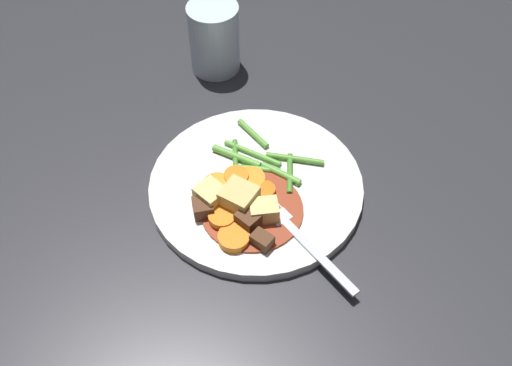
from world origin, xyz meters
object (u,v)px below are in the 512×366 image
carrot_slice_2 (217,186)px  carrot_slice_3 (251,178)px  carrot_slice_1 (265,191)px  potato_chunk_0 (239,199)px  carrot_slice_5 (222,218)px  carrot_slice_4 (234,238)px  water_glass (214,38)px  dinner_plate (256,186)px  meat_chunk_2 (252,219)px  carrot_slice_0 (237,177)px  potato_chunk_2 (264,211)px  fork (298,235)px  meat_chunk_1 (262,240)px  meat_chunk_0 (203,208)px  potato_chunk_1 (211,196)px

carrot_slice_2 → carrot_slice_3: size_ratio=0.98×
carrot_slice_1 → potato_chunk_0: bearing=-49.3°
carrot_slice_1 → carrot_slice_5: bearing=-43.9°
carrot_slice_4 → water_glass: size_ratio=0.36×
dinner_plate → meat_chunk_2: meat_chunk_2 is taller
dinner_plate → carrot_slice_4: carrot_slice_4 is taller
carrot_slice_2 → meat_chunk_2: meat_chunk_2 is taller
potato_chunk_0 → carrot_slice_0: bearing=-168.1°
potato_chunk_2 → potato_chunk_0: bearing=-111.4°
fork → carrot_slice_1: bearing=-142.6°
carrot_slice_1 → meat_chunk_1: size_ratio=1.07×
dinner_plate → meat_chunk_0: size_ratio=10.82×
carrot_slice_5 → potato_chunk_1: potato_chunk_1 is taller
carrot_slice_0 → potato_chunk_1: (0.04, -0.02, 0.01)m
dinner_plate → fork: fork is taller
potato_chunk_1 → water_glass: water_glass is taller
dinner_plate → water_glass: size_ratio=2.59×
carrot_slice_0 → meat_chunk_1: size_ratio=1.28×
carrot_slice_3 → fork: 0.10m
carrot_slice_0 → carrot_slice_3: 0.02m
carrot_slice_2 → water_glass: bearing=-170.3°
carrot_slice_1 → water_glass: bearing=-158.0°
potato_chunk_0 → potato_chunk_2: (0.01, 0.03, -0.00)m
potato_chunk_2 → meat_chunk_0: 0.07m
meat_chunk_0 → meat_chunk_1: size_ratio=1.03×
meat_chunk_0 → dinner_plate: bearing=133.0°
carrot_slice_5 → fork: (0.01, 0.09, -0.00)m
potato_chunk_0 → meat_chunk_0: 0.04m
dinner_plate → potato_chunk_1: potato_chunk_1 is taller
potato_chunk_2 → water_glass: water_glass is taller
carrot_slice_3 → carrot_slice_0: bearing=-87.8°
potato_chunk_0 → water_glass: water_glass is taller
dinner_plate → potato_chunk_2: size_ratio=8.00×
carrot_slice_0 → potato_chunk_1: size_ratio=0.94×
carrot_slice_3 → potato_chunk_0: potato_chunk_0 is taller
potato_chunk_1 → fork: 0.11m
fork → carrot_slice_3: bearing=-139.9°
carrot_slice_0 → potato_chunk_2: bearing=36.5°
meat_chunk_2 → dinner_plate: bearing=-177.1°
potato_chunk_1 → carrot_slice_0: bearing=146.6°
meat_chunk_2 → fork: 0.05m
carrot_slice_3 → meat_chunk_1: 0.09m
carrot_slice_5 → potato_chunk_0: potato_chunk_0 is taller
carrot_slice_2 → carrot_slice_3: same height
carrot_slice_0 → carrot_slice_4: bearing=5.9°
dinner_plate → carrot_slice_0: carrot_slice_0 is taller
carrot_slice_5 → potato_chunk_2: bearing=102.6°
carrot_slice_5 → meat_chunk_2: 0.03m
potato_chunk_2 → water_glass: size_ratio=0.32×
potato_chunk_0 → potato_chunk_1: potato_chunk_0 is taller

